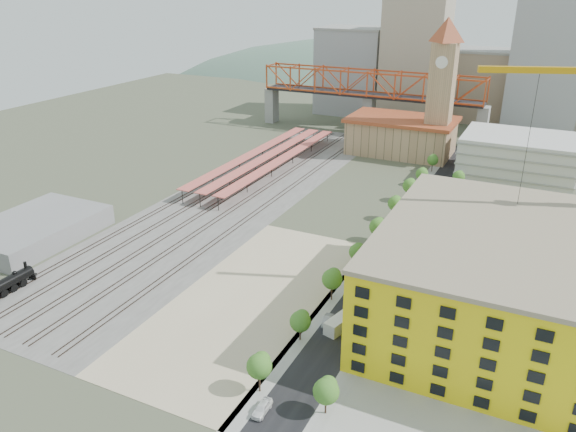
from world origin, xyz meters
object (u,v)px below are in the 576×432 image
at_px(construction_building, 508,282).
at_px(car_0, 262,408).
at_px(clock_tower, 443,77).
at_px(site_trailer_c, 380,270).
at_px(site_trailer_a, 344,320).
at_px(site_trailer_b, 354,306).
at_px(site_trailer_d, 388,257).

height_order(construction_building, car_0, construction_building).
relative_size(clock_tower, site_trailer_c, 5.62).
relative_size(site_trailer_a, site_trailer_c, 1.02).
xyz_separation_m(clock_tower, site_trailer_b, (8.00, -107.17, -27.48)).
bearing_deg(site_trailer_a, car_0, -81.52).
height_order(site_trailer_a, site_trailer_b, site_trailer_a).
relative_size(construction_building, site_trailer_c, 5.47).
height_order(site_trailer_c, site_trailer_d, site_trailer_d).
height_order(site_trailer_a, car_0, site_trailer_a).
bearing_deg(site_trailer_d, site_trailer_c, -78.00).
xyz_separation_m(construction_building, car_0, (-29.00, -38.92, -8.65)).
xyz_separation_m(site_trailer_a, site_trailer_c, (0.00, 21.77, -0.03)).
bearing_deg(site_trailer_b, car_0, -109.88).
bearing_deg(site_trailer_d, construction_building, -19.08).
height_order(construction_building, site_trailer_a, construction_building).
bearing_deg(site_trailer_b, site_trailer_a, -104.49).
height_order(site_trailer_a, site_trailer_c, site_trailer_a).
bearing_deg(site_trailer_b, site_trailer_d, 75.51).
bearing_deg(site_trailer_c, site_trailer_a, -100.30).
relative_size(site_trailer_a, site_trailer_b, 1.06).
distance_m(clock_tower, site_trailer_c, 95.24).
height_order(site_trailer_d, car_0, site_trailer_d).
xyz_separation_m(site_trailer_a, site_trailer_d, (0.00, 28.30, 0.12)).
xyz_separation_m(construction_building, site_trailer_c, (-26.00, 9.14, -8.14)).
bearing_deg(site_trailer_a, construction_building, 40.90).
height_order(clock_tower, site_trailer_d, clock_tower).
xyz_separation_m(construction_building, site_trailer_b, (-26.00, -7.17, -8.19)).
relative_size(site_trailer_a, car_0, 2.11).
bearing_deg(site_trailer_c, car_0, -103.88).
distance_m(site_trailer_a, site_trailer_d, 28.30).
bearing_deg(site_trailer_a, site_trailer_c, 104.99).
xyz_separation_m(construction_building, site_trailer_d, (-26.00, 15.67, -8.00)).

